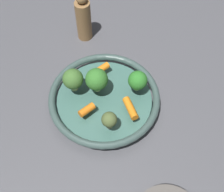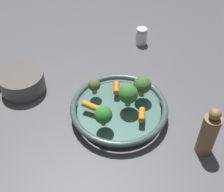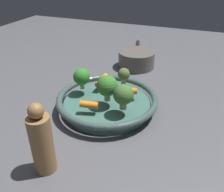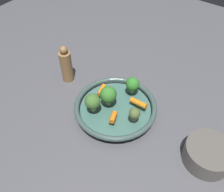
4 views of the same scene
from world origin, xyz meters
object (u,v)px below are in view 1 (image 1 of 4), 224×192
object	(u,v)px
baby_carrot_back	(101,69)
broccoli_floret_small	(97,80)
baby_carrot_near_rim	(130,108)
serving_bowl	(104,99)
pepper_mill	(84,19)
broccoli_floret_mid	(138,81)
baby_carrot_left	(87,110)
broccoli_floret_large	(73,79)
broccoli_floret_edge	(109,120)

from	to	relation	value
baby_carrot_back	broccoli_floret_small	size ratio (longest dim) A/B	0.64
broccoli_floret_small	baby_carrot_near_rim	bearing A→B (deg)	121.84
serving_bowl	pepper_mill	distance (m)	0.26
baby_carrot_back	pepper_mill	world-z (taller)	pepper_mill
broccoli_floret_small	broccoli_floret_mid	bearing A→B (deg)	159.40
baby_carrot_left	broccoli_floret_small	distance (m)	0.08
broccoli_floret_small	serving_bowl	bearing A→B (deg)	113.51
pepper_mill	baby_carrot_left	bearing A→B (deg)	72.99
broccoli_floret_mid	broccoli_floret_large	size ratio (longest dim) A/B	0.92
baby_carrot_left	broccoli_floret_large	bearing A→B (deg)	-84.50
broccoli_floret_large	pepper_mill	distance (m)	0.23
broccoli_floret_edge	broccoli_floret_large	size ratio (longest dim) A/B	0.75
baby_carrot_near_rim	broccoli_floret_mid	xyz separation A→B (m)	(-0.04, -0.05, 0.03)
broccoli_floret_edge	pepper_mill	size ratio (longest dim) A/B	0.32
baby_carrot_left	broccoli_floret_large	world-z (taller)	broccoli_floret_large
baby_carrot_near_rim	broccoli_floret_edge	bearing A→B (deg)	19.39
broccoli_floret_small	pepper_mill	distance (m)	0.23
broccoli_floret_small	broccoli_floret_mid	world-z (taller)	broccoli_floret_small
serving_bowl	baby_carrot_left	distance (m)	0.07
baby_carrot_left	broccoli_floret_mid	xyz separation A→B (m)	(-0.14, -0.02, 0.03)
serving_bowl	broccoli_floret_large	distance (m)	0.10
broccoli_floret_small	baby_carrot_back	bearing A→B (deg)	-119.50
pepper_mill	broccoli_floret_edge	bearing A→B (deg)	81.60
broccoli_floret_small	broccoli_floret_edge	xyz separation A→B (m)	(0.01, 0.11, -0.01)
broccoli_floret_edge	baby_carrot_back	bearing A→B (deg)	-103.42
broccoli_floret_small	pepper_mill	size ratio (longest dim) A/B	0.45
baby_carrot_left	broccoli_floret_large	distance (m)	0.08
broccoli_floret_edge	broccoli_floret_large	bearing A→B (deg)	-71.60
serving_bowl	broccoli_floret_mid	size ratio (longest dim) A/B	4.63
baby_carrot_left	broccoli_floret_edge	size ratio (longest dim) A/B	0.81
baby_carrot_back	broccoli_floret_small	distance (m)	0.07
baby_carrot_back	pepper_mill	distance (m)	0.18
broccoli_floret_edge	broccoli_floret_mid	distance (m)	0.13
serving_bowl	pepper_mill	bearing A→B (deg)	-97.03
broccoli_floret_small	broccoli_floret_large	xyz separation A→B (m)	(0.05, -0.02, -0.00)
broccoli_floret_edge	pepper_mill	bearing A→B (deg)	-98.40
baby_carrot_left	pepper_mill	bearing A→B (deg)	-107.01
broccoli_floret_small	broccoli_floret_large	size ratio (longest dim) A/B	1.07
serving_bowl	baby_carrot_near_rim	size ratio (longest dim) A/B	4.71
broccoli_floret_edge	pepper_mill	world-z (taller)	pepper_mill
broccoli_floret_large	broccoli_floret_edge	bearing A→B (deg)	108.40
serving_bowl	broccoli_floret_edge	world-z (taller)	broccoli_floret_edge
baby_carrot_left	serving_bowl	bearing A→B (deg)	-151.46
baby_carrot_left	broccoli_floret_small	bearing A→B (deg)	-130.85
broccoli_floret_large	baby_carrot_near_rim	bearing A→B (deg)	134.08
broccoli_floret_mid	baby_carrot_back	bearing A→B (deg)	-53.44
serving_bowl	baby_carrot_near_rim	world-z (taller)	baby_carrot_near_rim
serving_bowl	broccoli_floret_small	bearing A→B (deg)	-66.49
broccoli_floret_mid	baby_carrot_near_rim	bearing A→B (deg)	52.09
broccoli_floret_mid	pepper_mill	bearing A→B (deg)	-78.82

